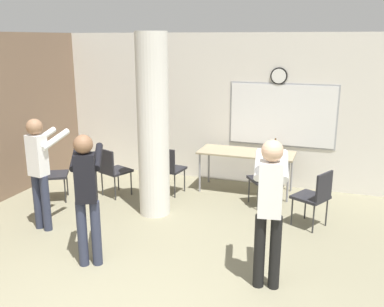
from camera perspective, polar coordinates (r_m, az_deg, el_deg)
The scene contains 12 objects.
wall_back at distance 8.14m, azimuth 5.78°, elevation 5.88°, with size 8.00×0.15×2.80m.
support_pillar at distance 6.52m, azimuth -5.21°, elevation 3.58°, with size 0.48×0.48×2.80m.
folding_table at distance 7.67m, azimuth 7.26°, elevation -0.14°, with size 1.68×0.68×0.75m.
bottle_on_table at distance 7.70m, azimuth 11.03°, elevation 0.89°, with size 0.07×0.07×0.25m.
chair_by_left_wall at distance 7.64m, azimuth -18.47°, elevation -2.32°, with size 0.60×0.60×0.87m.
chair_near_pillar at distance 7.55m, azimuth -10.53°, elevation -1.98°, with size 0.57×0.57×0.87m.
chair_mid_room at distance 6.47m, azimuth 16.09°, elevation -5.28°, with size 0.59×0.59×0.87m.
chair_table_left at distance 7.53m, azimuth -3.13°, elevation -1.78°, with size 0.50×0.50×0.87m.
chair_table_right at distance 7.07m, azimuth 9.84°, elevation -3.13°, with size 0.61×0.61×0.87m.
person_playing_front at distance 5.22m, azimuth -13.88°, elevation -4.73°, with size 0.54×0.66×1.64m.
person_playing_side at distance 4.68m, azimuth 10.32°, elevation -6.47°, with size 0.44×0.65×1.70m.
person_watching_back at distance 6.41m, azimuth -19.65°, elevation -1.51°, with size 0.42×0.63×1.64m.
Camera 1 is at (1.88, -2.76, 2.71)m, focal length 40.00 mm.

